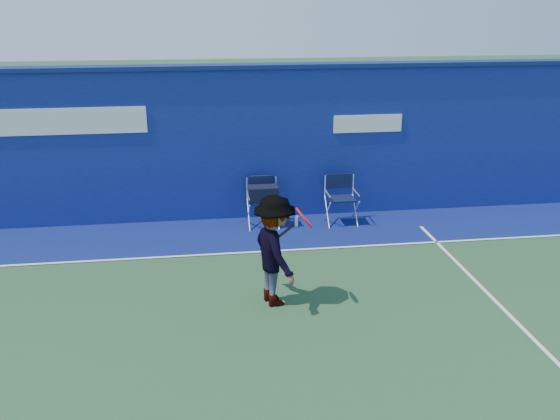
{
  "coord_description": "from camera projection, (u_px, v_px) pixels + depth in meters",
  "views": [
    {
      "loc": [
        0.25,
        -6.45,
        4.25
      ],
      "look_at": [
        1.49,
        2.6,
        1.0
      ],
      "focal_mm": 38.0,
      "sensor_mm": 36.0,
      "label": 1
    }
  ],
  "objects": [
    {
      "name": "ground",
      "position": [
        191.0,
        359.0,
        7.41
      ],
      "size": [
        80.0,
        80.0,
        0.0
      ],
      "primitive_type": "plane",
      "color": "#284C2A",
      "rests_on": "ground"
    },
    {
      "name": "water_bottle",
      "position": [
        296.0,
        221.0,
        11.72
      ],
      "size": [
        0.07,
        0.07,
        0.22
      ],
      "primitive_type": "cylinder",
      "color": "white",
      "rests_on": "ground"
    },
    {
      "name": "directors_chair_left",
      "position": [
        263.0,
        206.0,
        11.64
      ],
      "size": [
        0.58,
        0.53,
        0.97
      ],
      "color": "silver",
      "rests_on": "ground"
    },
    {
      "name": "court_lines",
      "position": [
        191.0,
        333.0,
        7.97
      ],
      "size": [
        24.0,
        12.0,
        0.01
      ],
      "color": "white",
      "rests_on": "out_of_bounds_strip"
    },
    {
      "name": "out_of_bounds_strip",
      "position": [
        192.0,
        237.0,
        11.23
      ],
      "size": [
        24.0,
        1.8,
        0.01
      ],
      "primitive_type": "cube",
      "color": "navy",
      "rests_on": "ground"
    },
    {
      "name": "stadium_wall",
      "position": [
        188.0,
        144.0,
        11.74
      ],
      "size": [
        24.0,
        0.5,
        3.08
      ],
      "color": "navy",
      "rests_on": "ground"
    },
    {
      "name": "tennis_player",
      "position": [
        275.0,
        251.0,
        8.54
      ],
      "size": [
        0.97,
        1.2,
        1.66
      ],
      "color": "#EA4738",
      "rests_on": "ground"
    },
    {
      "name": "directors_chair_right",
      "position": [
        341.0,
        209.0,
        11.83
      ],
      "size": [
        0.58,
        0.52,
        0.96
      ],
      "color": "silver",
      "rests_on": "ground"
    }
  ]
}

